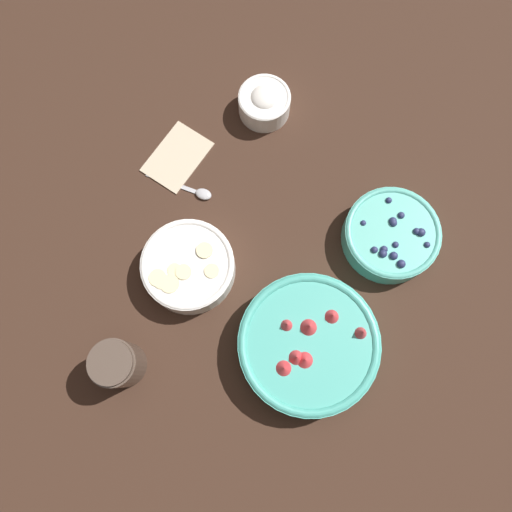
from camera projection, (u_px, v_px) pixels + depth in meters
ground_plane at (242, 262)px, 0.94m from camera, size 4.00×4.00×0.00m
bowl_strawberries at (308, 344)px, 0.86m from camera, size 0.24×0.24×0.08m
bowl_blueberries at (391, 235)px, 0.92m from camera, size 0.18×0.18×0.06m
bowl_bananas at (188, 267)px, 0.90m from camera, size 0.17×0.17×0.06m
bowl_cream at (264, 102)px, 0.99m from camera, size 0.10×0.10×0.06m
jar_chocolate at (118, 364)px, 0.85m from camera, size 0.08×0.08×0.10m
napkin at (177, 157)px, 0.99m from camera, size 0.14×0.10×0.01m
spoon at (191, 190)px, 0.97m from camera, size 0.06×0.14×0.01m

